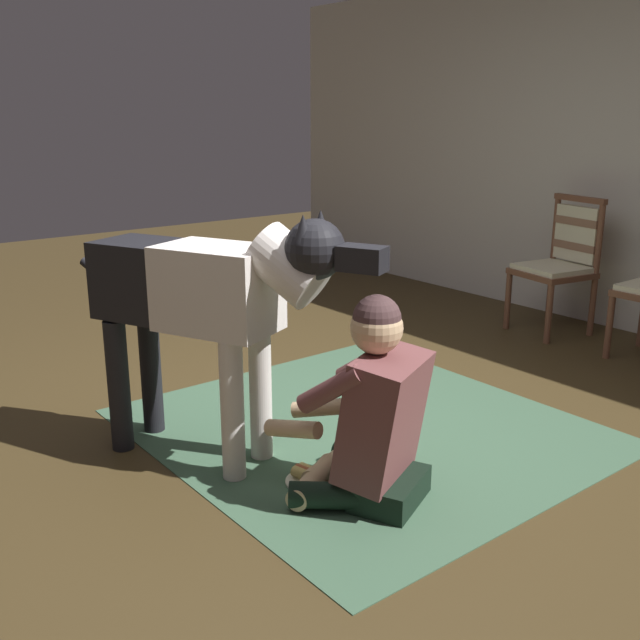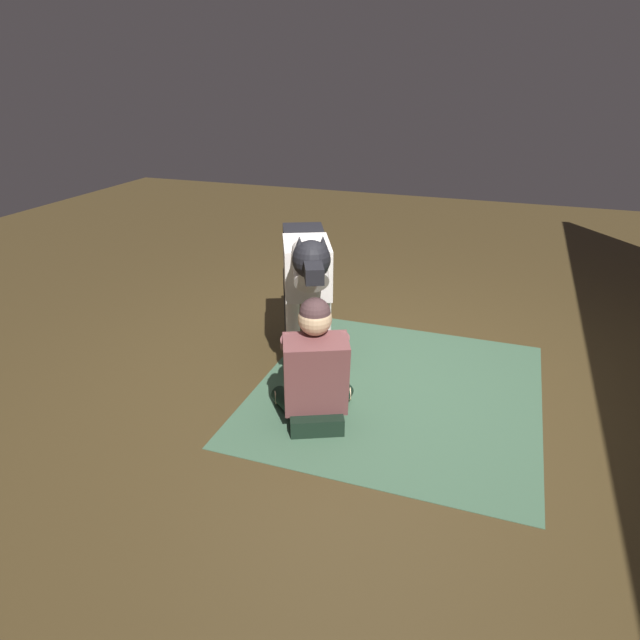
% 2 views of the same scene
% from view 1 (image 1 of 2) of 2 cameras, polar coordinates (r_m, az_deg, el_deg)
% --- Properties ---
extents(ground_plane, '(13.44, 13.44, 0.00)m').
position_cam_1_polar(ground_plane, '(3.70, -1.80, -8.95)').
color(ground_plane, '#3E3019').
extents(area_rug, '(2.13, 1.97, 0.01)m').
position_cam_1_polar(area_rug, '(3.78, 3.37, -8.37)').
color(area_rug, '#3B5A42').
rests_on(area_rug, ground).
extents(dining_chair_left_of_pair, '(0.54, 0.54, 0.98)m').
position_cam_1_polar(dining_chair_left_of_pair, '(5.56, 18.37, 4.61)').
color(dining_chair_left_of_pair, brown).
rests_on(dining_chair_left_of_pair, ground).
extents(person_sitting_on_floor, '(0.72, 0.62, 0.88)m').
position_cam_1_polar(person_sitting_on_floor, '(3.00, 4.07, -7.61)').
color(person_sitting_on_floor, black).
rests_on(person_sitting_on_floor, ground).
extents(large_dog, '(1.46, 0.76, 1.18)m').
position_cam_1_polar(large_dog, '(3.24, -8.76, 1.82)').
color(large_dog, silver).
rests_on(large_dog, ground).
extents(hot_dog_on_plate, '(0.24, 0.24, 0.06)m').
position_cam_1_polar(hot_dog_on_plate, '(3.25, -0.58, -12.18)').
color(hot_dog_on_plate, silver).
rests_on(hot_dog_on_plate, ground).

